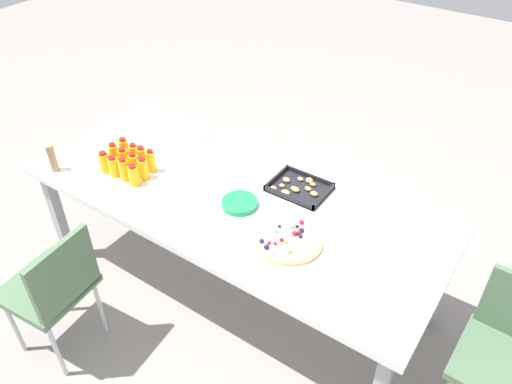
# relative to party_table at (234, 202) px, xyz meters

# --- Properties ---
(ground_plane) EXTENTS (12.00, 12.00, 0.00)m
(ground_plane) POSITION_rel_party_table_xyz_m (0.00, 0.00, -0.69)
(ground_plane) COLOR gray
(party_table) EXTENTS (2.35, 0.99, 0.75)m
(party_table) POSITION_rel_party_table_xyz_m (0.00, 0.00, 0.00)
(party_table) COLOR silver
(party_table) RESTS_ON ground_plane
(chair_end) EXTENTS (0.41, 0.41, 0.83)m
(chair_end) POSITION_rel_party_table_xyz_m (1.50, 0.05, -0.19)
(chair_end) COLOR #4C6B4C
(chair_end) RESTS_ON ground_plane
(chair_near_left) EXTENTS (0.43, 0.43, 0.83)m
(chair_near_left) POSITION_rel_party_table_xyz_m (-0.50, -0.87, -0.19)
(chair_near_left) COLOR #4C6B4C
(chair_near_left) RESTS_ON ground_plane
(juice_bottle_0) EXTENTS (0.06, 0.06, 0.13)m
(juice_bottle_0) POSITION_rel_party_table_xyz_m (-0.73, -0.24, 0.12)
(juice_bottle_0) COLOR #F8AD14
(juice_bottle_0) RESTS_ON party_table
(juice_bottle_1) EXTENTS (0.06, 0.06, 0.13)m
(juice_bottle_1) POSITION_rel_party_table_xyz_m (-0.66, -0.24, 0.12)
(juice_bottle_1) COLOR #FAAE14
(juice_bottle_1) RESTS_ON party_table
(juice_bottle_2) EXTENTS (0.05, 0.05, 0.14)m
(juice_bottle_2) POSITION_rel_party_table_xyz_m (-0.58, -0.24, 0.12)
(juice_bottle_2) COLOR #F9AB14
(juice_bottle_2) RESTS_ON party_table
(juice_bottle_3) EXTENTS (0.06, 0.06, 0.13)m
(juice_bottle_3) POSITION_rel_party_table_xyz_m (-0.50, -0.24, 0.12)
(juice_bottle_3) COLOR #F9AE14
(juice_bottle_3) RESTS_ON party_table
(juice_bottle_4) EXTENTS (0.06, 0.06, 0.15)m
(juice_bottle_4) POSITION_rel_party_table_xyz_m (-0.74, -0.16, 0.13)
(juice_bottle_4) COLOR #F9AC14
(juice_bottle_4) RESTS_ON party_table
(juice_bottle_5) EXTENTS (0.06, 0.06, 0.14)m
(juice_bottle_5) POSITION_rel_party_table_xyz_m (-0.66, -0.17, 0.12)
(juice_bottle_5) COLOR #F8AE14
(juice_bottle_5) RESTS_ON party_table
(juice_bottle_6) EXTENTS (0.06, 0.06, 0.14)m
(juice_bottle_6) POSITION_rel_party_table_xyz_m (-0.58, -0.16, 0.12)
(juice_bottle_6) COLOR #F9AF14
(juice_bottle_6) RESTS_ON party_table
(juice_bottle_7) EXTENTS (0.06, 0.06, 0.14)m
(juice_bottle_7) POSITION_rel_party_table_xyz_m (-0.50, -0.17, 0.12)
(juice_bottle_7) COLOR #F9AB14
(juice_bottle_7) RESTS_ON party_table
(juice_bottle_8) EXTENTS (0.06, 0.06, 0.15)m
(juice_bottle_8) POSITION_rel_party_table_xyz_m (-0.73, -0.09, 0.13)
(juice_bottle_8) COLOR #FAAE14
(juice_bottle_8) RESTS_ON party_table
(juice_bottle_9) EXTENTS (0.05, 0.05, 0.13)m
(juice_bottle_9) POSITION_rel_party_table_xyz_m (-0.66, -0.09, 0.12)
(juice_bottle_9) COLOR #FBAD14
(juice_bottle_9) RESTS_ON party_table
(juice_bottle_10) EXTENTS (0.06, 0.06, 0.15)m
(juice_bottle_10) POSITION_rel_party_table_xyz_m (-0.58, -0.10, 0.13)
(juice_bottle_10) COLOR #FAAD14
(juice_bottle_10) RESTS_ON party_table
(juice_bottle_11) EXTENTS (0.05, 0.05, 0.15)m
(juice_bottle_11) POSITION_rel_party_table_xyz_m (-0.51, -0.09, 0.13)
(juice_bottle_11) COLOR #F9AC14
(juice_bottle_11) RESTS_ON party_table
(fruit_pizza) EXTENTS (0.32, 0.32, 0.05)m
(fruit_pizza) POSITION_rel_party_table_xyz_m (0.45, -0.15, 0.07)
(fruit_pizza) COLOR tan
(fruit_pizza) RESTS_ON party_table
(snack_tray) EXTENTS (0.32, 0.25, 0.04)m
(snack_tray) POSITION_rel_party_table_xyz_m (0.27, 0.24, 0.07)
(snack_tray) COLOR black
(snack_tray) RESTS_ON party_table
(plate_stack) EXTENTS (0.19, 0.19, 0.03)m
(plate_stack) POSITION_rel_party_table_xyz_m (0.08, -0.06, 0.07)
(plate_stack) COLOR #1E8C4C
(plate_stack) RESTS_ON party_table
(napkin_stack) EXTENTS (0.15, 0.15, 0.02)m
(napkin_stack) POSITION_rel_party_table_xyz_m (-0.55, 0.35, 0.07)
(napkin_stack) COLOR white
(napkin_stack) RESTS_ON party_table
(cardboard_tube) EXTENTS (0.04, 0.04, 0.17)m
(cardboard_tube) POSITION_rel_party_table_xyz_m (-0.99, -0.40, 0.14)
(cardboard_tube) COLOR #9E7A56
(cardboard_tube) RESTS_ON party_table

